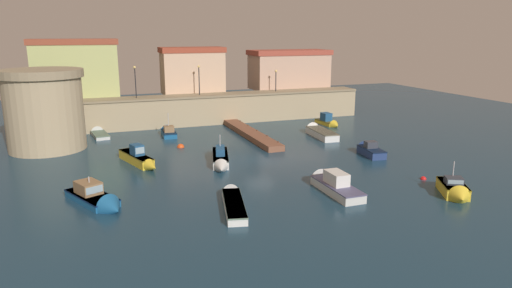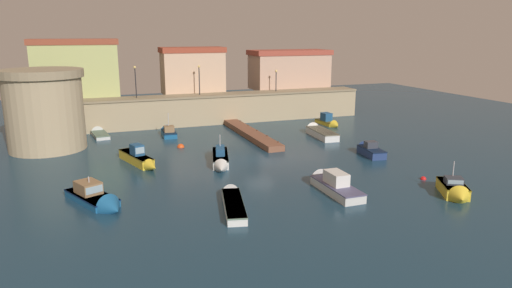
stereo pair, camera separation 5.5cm
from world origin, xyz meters
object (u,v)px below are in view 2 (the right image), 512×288
(moored_boat_3, at_px, (139,159))
(moored_boat_6, at_px, (168,131))
(fortress_tower, at_px, (45,109))
(quay_lamp_1, at_px, (199,75))
(moored_boat_7, at_px, (98,199))
(moored_boat_9, at_px, (318,132))
(quay_lamp_2, at_px, (276,77))
(quay_lamp_0, at_px, (135,77))
(moored_boat_4, at_px, (368,150))
(moored_boat_5, at_px, (233,200))
(mooring_buoy_0, at_px, (423,179))
(mooring_buoy_1, at_px, (181,147))
(moored_boat_12, at_px, (329,122))
(moored_boat_2, at_px, (331,183))
(moored_boat_8, at_px, (220,159))
(moored_boat_1, at_px, (455,190))
(moored_boat_0, at_px, (99,133))

(moored_boat_3, height_order, moored_boat_6, moored_boat_6)
(fortress_tower, bearing_deg, quay_lamp_1, 23.80)
(moored_boat_7, bearing_deg, moored_boat_9, 95.58)
(quay_lamp_2, relative_size, moored_boat_3, 0.43)
(quay_lamp_0, height_order, moored_boat_3, quay_lamp_0)
(quay_lamp_2, bearing_deg, quay_lamp_0, -180.00)
(moored_boat_4, distance_m, moored_boat_5, 18.76)
(mooring_buoy_0, relative_size, mooring_buoy_1, 0.65)
(quay_lamp_1, bearing_deg, moored_boat_7, -117.49)
(moored_boat_3, bearing_deg, moored_boat_12, 95.13)
(mooring_buoy_1, bearing_deg, moored_boat_2, -64.75)
(fortress_tower, distance_m, moored_boat_3, 12.74)
(fortress_tower, bearing_deg, moored_boat_6, 11.68)
(quay_lamp_0, relative_size, quay_lamp_2, 1.34)
(moored_boat_2, distance_m, moored_boat_4, 11.85)
(moored_boat_3, relative_size, moored_boat_7, 1.07)
(quay_lamp_1, relative_size, moored_boat_4, 0.83)
(moored_boat_3, height_order, moored_boat_12, moored_boat_3)
(quay_lamp_2, xyz_separation_m, moored_boat_8, (-13.64, -19.56, -5.32))
(quay_lamp_1, relative_size, moored_boat_9, 0.54)
(moored_boat_7, xyz_separation_m, moored_boat_8, (10.84, 6.84, 0.08))
(quay_lamp_0, height_order, moored_boat_6, quay_lamp_0)
(quay_lamp_0, distance_m, mooring_buoy_1, 13.79)
(quay_lamp_2, distance_m, moored_boat_1, 34.16)
(moored_boat_8, bearing_deg, moored_boat_7, -42.85)
(fortress_tower, height_order, quay_lamp_2, fortress_tower)
(moored_boat_0, bearing_deg, mooring_buoy_1, -146.48)
(moored_boat_0, relative_size, moored_boat_12, 1.10)
(moored_boat_7, bearing_deg, moored_boat_1, 48.49)
(moored_boat_1, distance_m, moored_boat_4, 12.67)
(moored_boat_5, bearing_deg, fortress_tower, 43.96)
(moored_boat_3, distance_m, moored_boat_4, 22.08)
(moored_boat_2, bearing_deg, quay_lamp_2, -14.43)
(quay_lamp_1, height_order, moored_boat_7, quay_lamp_1)
(quay_lamp_0, height_order, moored_boat_4, quay_lamp_0)
(moored_boat_1, relative_size, moored_boat_7, 0.70)
(moored_boat_0, height_order, moored_boat_6, moored_boat_6)
(moored_boat_8, bearing_deg, moored_boat_9, 133.98)
(moored_boat_4, xyz_separation_m, moored_boat_12, (3.51, 14.36, -0.01))
(quay_lamp_0, bearing_deg, moored_boat_3, -96.13)
(moored_boat_2, xyz_separation_m, moored_boat_8, (-6.02, 9.56, -0.02))
(moored_boat_6, relative_size, moored_boat_9, 0.67)
(fortress_tower, relative_size, moored_boat_4, 1.78)
(moored_boat_5, bearing_deg, quay_lamp_2, -15.08)
(moored_boat_3, bearing_deg, moored_boat_2, 30.01)
(quay_lamp_2, relative_size, moored_boat_2, 0.43)
(quay_lamp_0, bearing_deg, moored_boat_6, -61.66)
(mooring_buoy_0, bearing_deg, quay_lamp_1, 111.30)
(quay_lamp_0, xyz_separation_m, moored_boat_2, (11.14, -29.12, -5.88))
(moored_boat_0, relative_size, moored_boat_9, 0.72)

